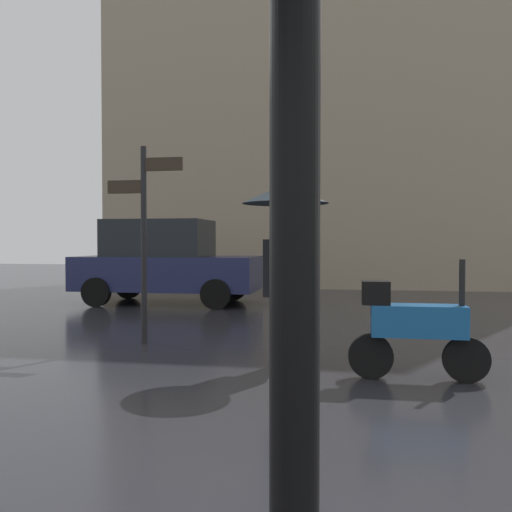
{
  "coord_description": "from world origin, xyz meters",
  "views": [
    {
      "loc": [
        0.67,
        -2.05,
        1.4
      ],
      "look_at": [
        -0.45,
        4.45,
        1.24
      ],
      "focal_mm": 37.81,
      "sensor_mm": 36.0,
      "label": 1
    }
  ],
  "objects_px": {
    "parked_scooter": "(413,326)",
    "parked_car_left": "(165,262)",
    "street_signpost": "(144,224)",
    "pedestrian_with_umbrella": "(285,225)"
  },
  "relations": [
    {
      "from": "parked_car_left",
      "to": "pedestrian_with_umbrella",
      "type": "bearing_deg",
      "value": 119.99
    },
    {
      "from": "parked_scooter",
      "to": "parked_car_left",
      "type": "xyz_separation_m",
      "value": [
        -4.81,
        6.17,
        0.41
      ]
    },
    {
      "from": "pedestrian_with_umbrella",
      "to": "street_signpost",
      "type": "height_order",
      "value": "street_signpost"
    },
    {
      "from": "pedestrian_with_umbrella",
      "to": "parked_car_left",
      "type": "relative_size",
      "value": 0.5
    },
    {
      "from": "parked_scooter",
      "to": "parked_car_left",
      "type": "bearing_deg",
      "value": 117.5
    },
    {
      "from": "parked_car_left",
      "to": "street_signpost",
      "type": "distance_m",
      "value": 5.0
    },
    {
      "from": "pedestrian_with_umbrella",
      "to": "street_signpost",
      "type": "relative_size",
      "value": 0.75
    },
    {
      "from": "street_signpost",
      "to": "pedestrian_with_umbrella",
      "type": "bearing_deg",
      "value": -27.3
    },
    {
      "from": "parked_scooter",
      "to": "parked_car_left",
      "type": "relative_size",
      "value": 0.34
    },
    {
      "from": "pedestrian_with_umbrella",
      "to": "parked_scooter",
      "type": "xyz_separation_m",
      "value": [
        1.35,
        -0.34,
        -1.04
      ]
    }
  ]
}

